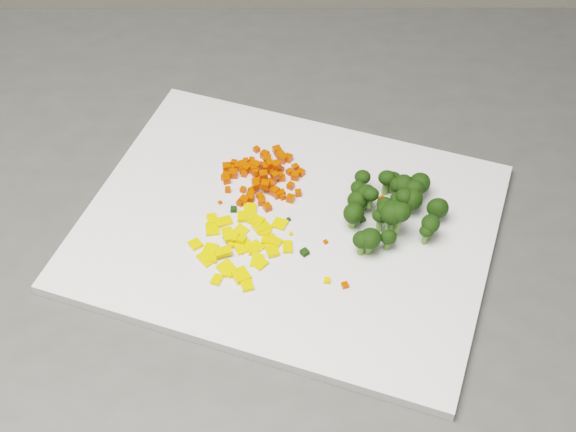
# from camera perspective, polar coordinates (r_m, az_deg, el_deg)

# --- Properties ---
(counter_block) EXTENTS (1.17, 0.88, 0.90)m
(counter_block) POSITION_cam_1_polar(r_m,az_deg,el_deg) (1.22, -1.20, -14.02)
(counter_block) COLOR #464643
(counter_block) RESTS_ON ground
(cutting_board) EXTENTS (0.47, 0.41, 0.01)m
(cutting_board) POSITION_cam_1_polar(r_m,az_deg,el_deg) (0.83, 0.00, -0.72)
(cutting_board) COLOR white
(cutting_board) RESTS_ON counter_block
(carrot_pile) EXTENTS (0.09, 0.09, 0.03)m
(carrot_pile) POSITION_cam_1_polar(r_m,az_deg,el_deg) (0.86, -1.77, 3.21)
(carrot_pile) COLOR red
(carrot_pile) RESTS_ON cutting_board
(pepper_pile) EXTENTS (0.11, 0.11, 0.01)m
(pepper_pile) POSITION_cam_1_polar(r_m,az_deg,el_deg) (0.80, -3.25, -1.85)
(pepper_pile) COLOR yellow
(pepper_pile) RESTS_ON cutting_board
(broccoli_pile) EXTENTS (0.11, 0.11, 0.05)m
(broccoli_pile) POSITION_cam_1_polar(r_m,az_deg,el_deg) (0.81, 7.17, 0.66)
(broccoli_pile) COLOR black
(broccoli_pile) RESTS_ON cutting_board
(carrot_cube_0) EXTENTS (0.01, 0.01, 0.01)m
(carrot_cube_0) POSITION_cam_1_polar(r_m,az_deg,el_deg) (0.90, -2.25, 4.76)
(carrot_cube_0) COLOR red
(carrot_cube_0) RESTS_ON carrot_pile
(carrot_cube_1) EXTENTS (0.01, 0.01, 0.01)m
(carrot_cube_1) POSITION_cam_1_polar(r_m,az_deg,el_deg) (0.85, -0.96, 1.76)
(carrot_cube_1) COLOR red
(carrot_cube_1) RESTS_ON carrot_pile
(carrot_cube_2) EXTENTS (0.01, 0.01, 0.01)m
(carrot_cube_2) POSITION_cam_1_polar(r_m,az_deg,el_deg) (0.88, -3.21, 3.62)
(carrot_cube_2) COLOR red
(carrot_cube_2) RESTS_ON carrot_pile
(carrot_cube_3) EXTENTS (0.01, 0.01, 0.01)m
(carrot_cube_3) POSITION_cam_1_polar(r_m,az_deg,el_deg) (0.85, -0.79, 1.53)
(carrot_cube_3) COLOR red
(carrot_cube_3) RESTS_ON carrot_pile
(carrot_cube_4) EXTENTS (0.01, 0.01, 0.01)m
(carrot_cube_4) POSITION_cam_1_polar(r_m,az_deg,el_deg) (0.86, -3.21, 1.88)
(carrot_cube_4) COLOR red
(carrot_cube_4) RESTS_ON carrot_pile
(carrot_cube_5) EXTENTS (0.01, 0.01, 0.01)m
(carrot_cube_5) POSITION_cam_1_polar(r_m,az_deg,el_deg) (0.88, -3.54, 3.52)
(carrot_cube_5) COLOR red
(carrot_cube_5) RESTS_ON carrot_pile
(carrot_cube_6) EXTENTS (0.01, 0.01, 0.01)m
(carrot_cube_6) POSITION_cam_1_polar(r_m,az_deg,el_deg) (0.88, -1.82, 3.61)
(carrot_cube_6) COLOR red
(carrot_cube_6) RESTS_ON carrot_pile
(carrot_cube_7) EXTENTS (0.01, 0.01, 0.01)m
(carrot_cube_7) POSITION_cam_1_polar(r_m,az_deg,el_deg) (0.85, -0.45, 1.65)
(carrot_cube_7) COLOR red
(carrot_cube_7) RESTS_ON carrot_pile
(carrot_cube_8) EXTENTS (0.01, 0.01, 0.01)m
(carrot_cube_8) POSITION_cam_1_polar(r_m,az_deg,el_deg) (0.85, -2.75, 1.29)
(carrot_cube_8) COLOR red
(carrot_cube_8) RESTS_ON carrot_pile
(carrot_cube_9) EXTENTS (0.01, 0.01, 0.01)m
(carrot_cube_9) POSITION_cam_1_polar(r_m,az_deg,el_deg) (0.87, -2.23, 3.08)
(carrot_cube_9) COLOR red
(carrot_cube_9) RESTS_ON carrot_pile
(carrot_cube_10) EXTENTS (0.01, 0.01, 0.01)m
(carrot_cube_10) POSITION_cam_1_polar(r_m,az_deg,el_deg) (0.87, -3.13, 3.01)
(carrot_cube_10) COLOR red
(carrot_cube_10) RESTS_ON carrot_pile
(carrot_cube_11) EXTENTS (0.01, 0.01, 0.01)m
(carrot_cube_11) POSITION_cam_1_polar(r_m,az_deg,el_deg) (0.87, -2.26, 3.60)
(carrot_cube_11) COLOR red
(carrot_cube_11) RESTS_ON carrot_pile
(carrot_cube_12) EXTENTS (0.01, 0.01, 0.01)m
(carrot_cube_12) POSITION_cam_1_polar(r_m,az_deg,el_deg) (0.85, -2.67, 1.43)
(carrot_cube_12) COLOR red
(carrot_cube_12) RESTS_ON carrot_pile
(carrot_cube_13) EXTENTS (0.01, 0.01, 0.01)m
(carrot_cube_13) POSITION_cam_1_polar(r_m,az_deg,el_deg) (0.87, -1.61, 3.46)
(carrot_cube_13) COLOR red
(carrot_cube_13) RESTS_ON carrot_pile
(carrot_cube_14) EXTENTS (0.01, 0.01, 0.01)m
(carrot_cube_14) POSITION_cam_1_polar(r_m,az_deg,el_deg) (0.87, 0.11, 3.15)
(carrot_cube_14) COLOR red
(carrot_cube_14) RESTS_ON carrot_pile
(carrot_cube_15) EXTENTS (0.01, 0.01, 0.01)m
(carrot_cube_15) POSITION_cam_1_polar(r_m,az_deg,el_deg) (0.87, -0.64, 2.80)
(carrot_cube_15) COLOR red
(carrot_cube_15) RESTS_ON carrot_pile
(carrot_cube_16) EXTENTS (0.01, 0.01, 0.01)m
(carrot_cube_16) POSITION_cam_1_polar(r_m,az_deg,el_deg) (0.88, -3.07, 3.26)
(carrot_cube_16) COLOR red
(carrot_cube_16) RESTS_ON carrot_pile
(carrot_cube_17) EXTENTS (0.01, 0.01, 0.01)m
(carrot_cube_17) POSITION_cam_1_polar(r_m,az_deg,el_deg) (0.90, -0.79, 4.70)
(carrot_cube_17) COLOR red
(carrot_cube_17) RESTS_ON carrot_pile
(carrot_cube_18) EXTENTS (0.01, 0.01, 0.01)m
(carrot_cube_18) POSITION_cam_1_polar(r_m,az_deg,el_deg) (0.88, -3.28, 3.23)
(carrot_cube_18) COLOR red
(carrot_cube_18) RESTS_ON carrot_pile
(carrot_cube_19) EXTENTS (0.01, 0.01, 0.01)m
(carrot_cube_19) POSITION_cam_1_polar(r_m,az_deg,el_deg) (0.87, -0.85, 3.63)
(carrot_cube_19) COLOR red
(carrot_cube_19) RESTS_ON carrot_pile
(carrot_cube_20) EXTENTS (0.01, 0.01, 0.01)m
(carrot_cube_20) POSITION_cam_1_polar(r_m,az_deg,el_deg) (0.87, -1.28, 3.69)
(carrot_cube_20) COLOR red
(carrot_cube_20) RESTS_ON carrot_pile
(carrot_cube_21) EXTENTS (0.01, 0.01, 0.01)m
(carrot_cube_21) POSITION_cam_1_polar(r_m,az_deg,el_deg) (0.88, -4.37, 3.45)
(carrot_cube_21) COLOR red
(carrot_cube_21) RESTS_ON carrot_pile
(carrot_cube_22) EXTENTS (0.01, 0.01, 0.01)m
(carrot_cube_22) POSITION_cam_1_polar(r_m,az_deg,el_deg) (0.89, -3.02, 3.93)
(carrot_cube_22) COLOR red
(carrot_cube_22) RESTS_ON carrot_pile
(carrot_cube_23) EXTENTS (0.01, 0.01, 0.01)m
(carrot_cube_23) POSITION_cam_1_polar(r_m,az_deg,el_deg) (0.84, -3.14, 1.09)
(carrot_cube_23) COLOR red
(carrot_cube_23) RESTS_ON carrot_pile
(carrot_cube_24) EXTENTS (0.01, 0.01, 0.01)m
(carrot_cube_24) POSITION_cam_1_polar(r_m,az_deg,el_deg) (0.87, -3.89, 3.02)
(carrot_cube_24) COLOR red
(carrot_cube_24) RESTS_ON carrot_pile
(carrot_cube_25) EXTENTS (0.01, 0.01, 0.01)m
(carrot_cube_25) POSITION_cam_1_polar(r_m,az_deg,el_deg) (0.86, -2.31, 2.41)
(carrot_cube_25) COLOR red
(carrot_cube_25) RESTS_ON carrot_pile
(carrot_cube_26) EXTENTS (0.01, 0.01, 0.01)m
(carrot_cube_26) POSITION_cam_1_polar(r_m,az_deg,el_deg) (0.87, -4.43, 2.80)
(carrot_cube_26) COLOR red
(carrot_cube_26) RESTS_ON carrot_pile
(carrot_cube_27) EXTENTS (0.01, 0.01, 0.01)m
(carrot_cube_27) POSITION_cam_1_polar(r_m,az_deg,el_deg) (0.87, -2.42, 3.41)
(carrot_cube_27) COLOR red
(carrot_cube_27) RESTS_ON carrot_pile
(carrot_cube_28) EXTENTS (0.01, 0.01, 0.01)m
(carrot_cube_28) POSITION_cam_1_polar(r_m,az_deg,el_deg) (0.86, 0.18, 2.16)
(carrot_cube_28) COLOR red
(carrot_cube_28) RESTS_ON carrot_pile
(carrot_cube_29) EXTENTS (0.01, 0.01, 0.01)m
(carrot_cube_29) POSITION_cam_1_polar(r_m,az_deg,el_deg) (0.89, -2.60, 4.01)
(carrot_cube_29) COLOR red
(carrot_cube_29) RESTS_ON carrot_pile
(carrot_cube_30) EXTENTS (0.01, 0.01, 0.01)m
(carrot_cube_30) POSITION_cam_1_polar(r_m,az_deg,el_deg) (0.86, -1.13, 2.47)
(carrot_cube_30) COLOR red
(carrot_cube_30) RESTS_ON carrot_pile
(carrot_cube_31) EXTENTS (0.01, 0.01, 0.01)m
(carrot_cube_31) POSITION_cam_1_polar(r_m,az_deg,el_deg) (0.87, -4.41, 2.60)
(carrot_cube_31) COLOR red
(carrot_cube_31) RESTS_ON carrot_pile
(carrot_cube_32) EXTENTS (0.01, 0.01, 0.01)m
(carrot_cube_32) POSITION_cam_1_polar(r_m,az_deg,el_deg) (0.88, -2.56, 3.72)
(carrot_cube_32) COLOR red
(carrot_cube_32) RESTS_ON carrot_pile
(carrot_cube_33) EXTENTS (0.01, 0.01, 0.01)m
(carrot_cube_33) POSITION_cam_1_polar(r_m,az_deg,el_deg) (0.86, -4.30, 1.87)
(carrot_cube_33) COLOR red
(carrot_cube_33) RESTS_ON carrot_pile
(carrot_cube_34) EXTENTS (0.01, 0.01, 0.01)m
(carrot_cube_34) POSITION_cam_1_polar(r_m,az_deg,el_deg) (0.89, -1.66, 4.39)
(carrot_cube_34) COLOR red
(carrot_cube_34) RESTS_ON carrot_pile
(carrot_cube_35) EXTENTS (0.01, 0.01, 0.01)m
(carrot_cube_35) POSITION_cam_1_polar(r_m,az_deg,el_deg) (0.88, -4.09, 3.30)
(carrot_cube_35) COLOR red
(carrot_cube_35) RESTS_ON carrot_pile
(carrot_cube_36) EXTENTS (0.01, 0.01, 0.01)m
(carrot_cube_36) POSITION_cam_1_polar(r_m,az_deg,el_deg) (0.89, -0.36, 4.10)
(carrot_cube_36) COLOR red
(carrot_cube_36) RESTS_ON carrot_pile
(carrot_cube_37) EXTENTS (0.01, 0.01, 0.01)m
(carrot_cube_37) POSITION_cam_1_polar(r_m,az_deg,el_deg) (0.85, -1.66, 2.27)
(carrot_cube_37) COLOR red
(carrot_cube_37) RESTS_ON carrot_pile
(carrot_cube_38) EXTENTS (0.01, 0.01, 0.01)m
(carrot_cube_38) POSITION_cam_1_polar(r_m,az_deg,el_deg) (0.89, -1.47, 4.03)
(carrot_cube_38) COLOR red
(carrot_cube_38) RESTS_ON carrot_pile
(carrot_cube_39) EXTENTS (0.01, 0.01, 0.01)m
(carrot_cube_39) POSITION_cam_1_polar(r_m,az_deg,el_deg) (0.86, -0.94, 2.89)
(carrot_cube_39) COLOR red
(carrot_cube_39) RESTS_ON carrot_pile
(carrot_cube_40) EXTENTS (0.01, 0.01, 0.01)m
(carrot_cube_40) POSITION_cam_1_polar(r_m,az_deg,el_deg) (0.84, -1.86, 1.04)
(carrot_cube_40) COLOR red
(carrot_cube_40) RESTS_ON carrot_pile
(carrot_cube_41) EXTENTS (0.01, 0.01, 0.01)m
(carrot_cube_41) POSITION_cam_1_polar(r_m,az_deg,el_deg) (0.85, -2.30, 2.21)
(carrot_cube_41) COLOR red
(carrot_cube_41) RESTS_ON carrot_pile
(carrot_cube_42) EXTENTS (0.01, 0.01, 0.01)m
(carrot_cube_42) POSITION_cam_1_polar(r_m,az_deg,el_deg) (0.85, -1.63, 2.23)
(carrot_cube_42) COLOR red
(carrot_cube_42) RESTS_ON carrot_pile
(carrot_cube_43) EXTENTS (0.01, 0.01, 0.01)m
(carrot_cube_43) POSITION_cam_1_polar(r_m,az_deg,el_deg) (0.87, -2.43, 3.28)
(carrot_cube_43) COLOR red
(carrot_cube_43) RESTS_ON carrot_pile
(carrot_cube_44) EXTENTS (0.01, 0.01, 0.01)m
(carrot_cube_44) POSITION_cam_1_polar(r_m,az_deg,el_deg) (0.86, -1.76, 2.91)
(carrot_cube_44) COLOR red
(carrot_cube_44) RESTS_ON carrot_pile
(carrot_cube_45) EXTENTS (0.01, 0.01, 0.01)m
(carrot_cube_45) POSITION_cam_1_polar(r_m,az_deg,el_deg) (0.88, -0.54, 3.33)
(carrot_cube_45) COLOR red
(carrot_cube_45) RESTS_ON carrot_pile
(carrot_cube_46) EXTENTS (0.01, 0.01, 0.01)m
(carrot_cube_46) POSITION_cam_1_polar(r_m,az_deg,el_deg) (0.87, -0.58, 2.86)
(carrot_cube_46) COLOR red
(carrot_cube_46) RESTS_ON carrot_pile
(carrot_cube_47) EXTENTS (0.01, 0.01, 0.01)m
(carrot_cube_47) POSITION_cam_1_polar(r_m,az_deg,el_deg) (0.89, -0.56, 4.37)
(carrot_cube_47) COLOR red
(carrot_cube_47) RESTS_ON carrot_pile
(carrot_cube_48) EXTENTS (0.01, 0.01, 0.01)m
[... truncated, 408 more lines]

